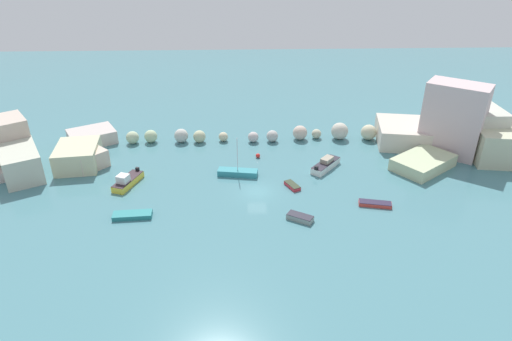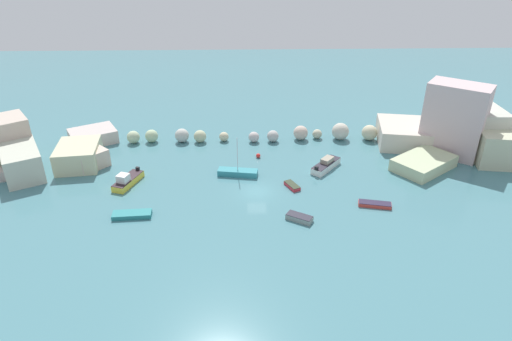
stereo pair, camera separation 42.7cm
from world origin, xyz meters
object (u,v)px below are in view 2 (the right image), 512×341
object	(u,v)px
channel_buoy	(258,156)
moored_boat_5	(127,180)
moored_boat_0	(326,165)
moored_boat_6	(299,218)
moored_boat_4	(375,204)
moored_boat_1	(238,172)
moored_boat_2	(132,215)
moored_boat_3	(292,186)

from	to	relation	value
channel_buoy	moored_boat_5	bearing A→B (deg)	-156.56
moored_boat_0	moored_boat_6	xyz separation A→B (m)	(-5.19, -12.67, -0.27)
moored_boat_0	channel_buoy	bearing A→B (deg)	107.33
moored_boat_5	moored_boat_0	bearing A→B (deg)	118.28
channel_buoy	moored_boat_4	bearing A→B (deg)	-45.10
channel_buoy	moored_boat_1	world-z (taller)	moored_boat_1
moored_boat_2	moored_boat_4	distance (m)	28.96
channel_buoy	moored_boat_5	world-z (taller)	moored_boat_5
channel_buoy	moored_boat_4	distance (m)	19.39
moored_boat_3	moored_boat_5	xyz separation A→B (m)	(-21.57, 1.36, 0.37)
channel_buoy	moored_boat_1	distance (m)	6.14
moored_boat_1	moored_boat_3	size ratio (longest dim) A/B	2.03
moored_boat_4	moored_boat_5	size ratio (longest dim) A/B	0.74
moored_boat_3	moored_boat_5	bearing A→B (deg)	-119.48
channel_buoy	moored_boat_0	distance (m)	10.13
moored_boat_1	moored_boat_2	size ratio (longest dim) A/B	1.22
moored_boat_0	moored_boat_2	distance (m)	27.12
moored_boat_0	moored_boat_1	world-z (taller)	moored_boat_1
moored_boat_0	moored_boat_3	size ratio (longest dim) A/B	1.94
moored_boat_4	moored_boat_5	world-z (taller)	moored_boat_5
moored_boat_1	moored_boat_4	bearing A→B (deg)	-17.61
moored_boat_0	moored_boat_5	size ratio (longest dim) A/B	0.97
moored_boat_0	moored_boat_4	xyz separation A→B (m)	(4.31, -9.92, -0.35)
moored_boat_1	moored_boat_3	distance (m)	7.94
moored_boat_2	moored_boat_6	size ratio (longest dim) A/B	1.42
moored_boat_0	moored_boat_4	world-z (taller)	moored_boat_0
channel_buoy	moored_boat_6	bearing A→B (deg)	-75.74
moored_boat_1	moored_boat_2	world-z (taller)	moored_boat_1
moored_boat_2	moored_boat_3	size ratio (longest dim) A/B	1.66
moored_boat_1	moored_boat_3	bearing A→B (deg)	-17.51
moored_boat_4	channel_buoy	bearing A→B (deg)	-32.64
moored_boat_0	moored_boat_5	bearing A→B (deg)	137.42
moored_boat_3	moored_boat_6	distance (m)	7.57
channel_buoy	moored_boat_3	distance (m)	9.83
moored_boat_1	moored_boat_3	world-z (taller)	moored_boat_1
channel_buoy	moored_boat_4	size ratio (longest dim) A/B	0.16
moored_boat_0	moored_boat_5	world-z (taller)	moored_boat_5
moored_boat_3	channel_buoy	bearing A→B (deg)	178.93
moored_boat_1	moored_boat_5	world-z (taller)	moored_boat_1
moored_boat_6	moored_boat_0	bearing A→B (deg)	98.66
moored_boat_3	moored_boat_4	xyz separation A→B (m)	(9.56, -4.81, 0.00)
channel_buoy	moored_boat_5	xyz separation A→B (m)	(-17.44, -7.56, 0.30)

